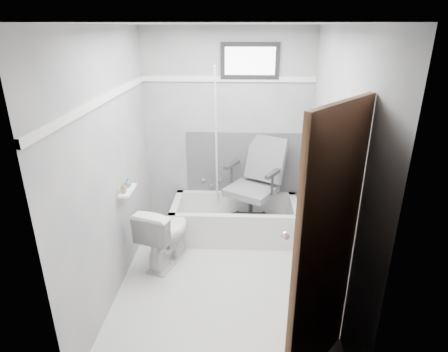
# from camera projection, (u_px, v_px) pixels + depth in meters

# --- Properties ---
(floor) EXTENTS (2.60, 2.60, 0.00)m
(floor) POSITION_uv_depth(u_px,v_px,m) (222.00, 281.00, 3.76)
(floor) COLOR white
(floor) RESTS_ON ground
(ceiling) EXTENTS (2.60, 2.60, 0.00)m
(ceiling) POSITION_uv_depth(u_px,v_px,m) (222.00, 24.00, 2.86)
(ceiling) COLOR silver
(ceiling) RESTS_ON floor
(wall_back) EXTENTS (2.00, 0.02, 2.40)m
(wall_back) POSITION_uv_depth(u_px,v_px,m) (227.00, 131.00, 4.52)
(wall_back) COLOR gray
(wall_back) RESTS_ON floor
(wall_front) EXTENTS (2.00, 0.02, 2.40)m
(wall_front) POSITION_uv_depth(u_px,v_px,m) (211.00, 252.00, 2.11)
(wall_front) COLOR gray
(wall_front) RESTS_ON floor
(wall_left) EXTENTS (0.02, 2.60, 2.40)m
(wall_left) POSITION_uv_depth(u_px,v_px,m) (111.00, 168.00, 3.35)
(wall_left) COLOR gray
(wall_left) RESTS_ON floor
(wall_right) EXTENTS (0.02, 2.60, 2.40)m
(wall_right) POSITION_uv_depth(u_px,v_px,m) (336.00, 172.00, 3.27)
(wall_right) COLOR gray
(wall_right) RESTS_ON floor
(bathtub) EXTENTS (1.50, 0.70, 0.42)m
(bathtub) POSITION_uv_depth(u_px,v_px,m) (235.00, 219.00, 4.54)
(bathtub) COLOR silver
(bathtub) RESTS_ON floor
(office_chair) EXTENTS (0.84, 0.84, 1.07)m
(office_chair) POSITION_uv_depth(u_px,v_px,m) (251.00, 184.00, 4.41)
(office_chair) COLOR slate
(office_chair) RESTS_ON bathtub
(toilet) EXTENTS (0.58, 0.78, 0.68)m
(toilet) POSITION_uv_depth(u_px,v_px,m) (165.00, 234.00, 3.96)
(toilet) COLOR white
(toilet) RESTS_ON floor
(door) EXTENTS (0.78, 0.78, 2.00)m
(door) POSITION_uv_depth(u_px,v_px,m) (381.00, 284.00, 2.16)
(door) COLOR brown
(door) RESTS_ON floor
(window) EXTENTS (0.66, 0.04, 0.40)m
(window) POSITION_uv_depth(u_px,v_px,m) (250.00, 61.00, 4.19)
(window) COLOR black
(window) RESTS_ON wall_back
(backerboard) EXTENTS (1.50, 0.02, 0.78)m
(backerboard) POSITION_uv_depth(u_px,v_px,m) (247.00, 163.00, 4.65)
(backerboard) COLOR #4C4C4F
(backerboard) RESTS_ON wall_back
(trim_back) EXTENTS (2.00, 0.02, 0.06)m
(trim_back) POSITION_uv_depth(u_px,v_px,m) (228.00, 79.00, 4.27)
(trim_back) COLOR white
(trim_back) RESTS_ON wall_back
(trim_left) EXTENTS (0.02, 2.60, 0.06)m
(trim_left) POSITION_uv_depth(u_px,v_px,m) (104.00, 99.00, 3.12)
(trim_left) COLOR white
(trim_left) RESTS_ON wall_left
(pole) EXTENTS (0.02, 0.39, 1.92)m
(pole) POSITION_uv_depth(u_px,v_px,m) (216.00, 149.00, 4.35)
(pole) COLOR silver
(pole) RESTS_ON bathtub
(shelf) EXTENTS (0.10, 0.32, 0.02)m
(shelf) POSITION_uv_depth(u_px,v_px,m) (128.00, 191.00, 3.63)
(shelf) COLOR white
(shelf) RESTS_ON wall_left
(soap_bottle_a) EXTENTS (0.05, 0.05, 0.10)m
(soap_bottle_a) POSITION_uv_depth(u_px,v_px,m) (123.00, 188.00, 3.53)
(soap_bottle_a) COLOR #9F854F
(soap_bottle_a) RESTS_ON shelf
(soap_bottle_b) EXTENTS (0.09, 0.09, 0.09)m
(soap_bottle_b) POSITION_uv_depth(u_px,v_px,m) (128.00, 183.00, 3.66)
(soap_bottle_b) COLOR slate
(soap_bottle_b) RESTS_ON shelf
(faucet) EXTENTS (0.26, 0.10, 0.16)m
(faucet) POSITION_uv_depth(u_px,v_px,m) (211.00, 182.00, 4.74)
(faucet) COLOR silver
(faucet) RESTS_ON wall_back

